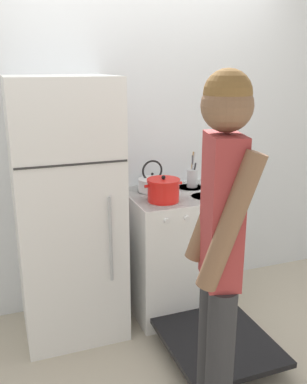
# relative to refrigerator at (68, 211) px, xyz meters

# --- Properties ---
(ground_plane) EXTENTS (14.00, 14.00, 0.00)m
(ground_plane) POSITION_rel_refrigerator_xyz_m (0.49, 0.31, -0.87)
(ground_plane) COLOR #B2A893
(wall_back) EXTENTS (10.00, 0.06, 2.55)m
(wall_back) POSITION_rel_refrigerator_xyz_m (0.49, 0.34, 0.41)
(wall_back) COLOR silver
(wall_back) RESTS_ON ground_plane
(refrigerator) EXTENTS (0.66, 0.64, 1.74)m
(refrigerator) POSITION_rel_refrigerator_xyz_m (0.00, 0.00, 0.00)
(refrigerator) COLOR white
(refrigerator) RESTS_ON ground_plane
(stove_range) EXTENTS (0.71, 1.34, 0.90)m
(stove_range) POSITION_rel_refrigerator_xyz_m (0.79, -0.04, -0.42)
(stove_range) COLOR white
(stove_range) RESTS_ON ground_plane
(dutch_oven_pot) EXTENTS (0.27, 0.23, 0.18)m
(dutch_oven_pot) POSITION_rel_refrigerator_xyz_m (0.63, -0.12, 0.11)
(dutch_oven_pot) COLOR red
(dutch_oven_pot) RESTS_ON stove_range
(tea_kettle) EXTENTS (0.26, 0.20, 0.23)m
(tea_kettle) POSITION_rel_refrigerator_xyz_m (0.65, 0.12, 0.10)
(tea_kettle) COLOR silver
(tea_kettle) RESTS_ON stove_range
(utensil_jar) EXTENTS (0.08, 0.08, 0.27)m
(utensil_jar) POSITION_rel_refrigerator_xyz_m (0.97, 0.13, 0.11)
(utensil_jar) COLOR #B7BABF
(utensil_jar) RESTS_ON stove_range
(person) EXTENTS (0.35, 0.41, 1.79)m
(person) POSITION_rel_refrigerator_xyz_m (0.47, -1.20, 0.15)
(person) COLOR #2D2D30
(person) RESTS_ON ground_plane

